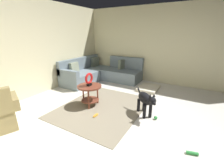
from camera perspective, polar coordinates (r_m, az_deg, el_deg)
ground_plane at (r=3.49m, az=5.00°, el=-13.11°), size 6.00×6.00×0.10m
wall_back at (r=4.97m, az=-27.56°, el=11.70°), size 6.00×0.12×2.70m
wall_right at (r=5.79m, az=18.25°, el=13.58°), size 0.12×6.00×2.70m
area_rug at (r=3.87m, az=-3.54°, el=-8.68°), size 2.30×1.90×0.01m
sectional_couch at (r=5.89m, az=-4.47°, el=4.06°), size 2.20×2.25×0.88m
side_table at (r=3.84m, az=-8.44°, el=-2.34°), size 0.60×0.60×0.54m
torus_sculpture at (r=3.74m, az=-8.66°, el=1.87°), size 0.28×0.08×0.33m
dog_bed_mat at (r=5.16m, az=13.61°, el=-1.47°), size 0.80×0.60×0.09m
dog at (r=3.44m, az=12.62°, el=-5.92°), size 0.64×0.63×0.63m
dog_toy_ball at (r=3.49m, az=16.14°, el=-12.11°), size 0.07×0.07×0.07m
dog_toy_rope at (r=2.85m, az=28.02°, el=-22.01°), size 0.09×0.18×0.05m
dog_toy_bone at (r=3.48m, az=-6.18°, el=-11.66°), size 0.18×0.07×0.06m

